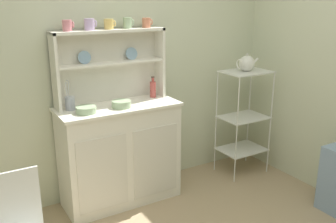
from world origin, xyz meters
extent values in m
cube|color=beige|center=(0.00, 1.62, 1.25)|extent=(3.84, 0.05, 2.50)
cube|color=white|center=(-0.12, 1.37, 0.45)|extent=(1.02, 0.42, 0.90)
cube|color=silver|center=(-0.36, 1.16, 0.41)|extent=(0.43, 0.01, 0.63)
cube|color=silver|center=(0.13, 1.16, 0.41)|extent=(0.43, 0.01, 0.63)
cube|color=white|center=(-0.12, 1.37, 0.89)|extent=(1.05, 0.45, 0.02)
cube|color=silver|center=(-0.12, 1.57, 1.22)|extent=(0.98, 0.02, 0.63)
cube|color=white|center=(-0.60, 1.49, 1.22)|extent=(0.02, 0.18, 0.63)
cube|color=white|center=(0.36, 1.49, 1.22)|extent=(0.02, 0.18, 0.63)
cube|color=white|center=(-0.12, 1.49, 1.25)|extent=(0.94, 0.16, 0.02)
cube|color=white|center=(-0.12, 1.49, 1.52)|extent=(0.98, 0.18, 0.02)
cylinder|color=#8EB2D1|center=(-0.33, 1.53, 1.31)|extent=(0.11, 0.03, 0.11)
cylinder|color=#8EB2D1|center=(0.10, 1.53, 1.31)|extent=(0.11, 0.03, 0.11)
cylinder|color=silver|center=(1.00, 1.10, 0.54)|extent=(0.01, 0.01, 1.09)
cylinder|color=silver|center=(1.45, 1.10, 0.54)|extent=(0.01, 0.01, 1.09)
cylinder|color=silver|center=(1.00, 1.43, 0.54)|extent=(0.01, 0.01, 1.09)
cylinder|color=silver|center=(1.45, 1.43, 0.54)|extent=(0.01, 0.01, 1.09)
cube|color=silver|center=(1.22, 1.26, 1.08)|extent=(0.47, 0.35, 0.01)
cube|color=silver|center=(1.22, 1.26, 0.61)|extent=(0.47, 0.35, 0.01)
cube|color=silver|center=(1.22, 1.26, 0.25)|extent=(0.47, 0.35, 0.01)
cube|color=white|center=(-1.12, 0.61, 0.65)|extent=(0.31, 0.02, 0.40)
cylinder|color=#D17A84|center=(-0.47, 1.49, 1.58)|extent=(0.07, 0.07, 0.09)
torus|color=#D17A84|center=(-0.42, 1.49, 1.58)|extent=(0.01, 0.05, 0.05)
cylinder|color=#B79ECC|center=(-0.29, 1.49, 1.58)|extent=(0.08, 0.08, 0.09)
torus|color=#B79ECC|center=(-0.23, 1.49, 1.58)|extent=(0.01, 0.05, 0.05)
cylinder|color=#DBB760|center=(-0.12, 1.49, 1.58)|extent=(0.08, 0.08, 0.09)
torus|color=#DBB760|center=(-0.07, 1.49, 1.58)|extent=(0.01, 0.05, 0.05)
cylinder|color=#9EB78E|center=(0.05, 1.49, 1.58)|extent=(0.07, 0.07, 0.09)
torus|color=#9EB78E|center=(0.10, 1.49, 1.58)|extent=(0.01, 0.05, 0.05)
cylinder|color=#C67556|center=(0.23, 1.49, 1.58)|extent=(0.07, 0.07, 0.08)
torus|color=#C67556|center=(0.28, 1.49, 1.58)|extent=(0.01, 0.05, 0.05)
cylinder|color=#9EB78E|center=(-0.42, 1.29, 0.93)|extent=(0.16, 0.16, 0.05)
cylinder|color=#9EB78E|center=(-0.12, 1.29, 0.93)|extent=(0.16, 0.16, 0.06)
cylinder|color=#B74C47|center=(0.27, 1.45, 0.98)|extent=(0.06, 0.06, 0.14)
cylinder|color=#B74C47|center=(0.27, 1.45, 1.07)|extent=(0.02, 0.02, 0.04)
cylinder|color=#4C382D|center=(0.27, 1.45, 1.09)|extent=(0.03, 0.03, 0.01)
cylinder|color=#B2B7C6|center=(-0.51, 1.45, 0.96)|extent=(0.08, 0.08, 0.11)
cylinder|color=silver|center=(-0.51, 1.47, 1.04)|extent=(0.03, 0.01, 0.19)
ellipsoid|color=silver|center=(-0.51, 1.47, 1.15)|extent=(0.02, 0.01, 0.01)
cylinder|color=silver|center=(-0.53, 1.44, 1.04)|extent=(0.01, 0.02, 0.18)
ellipsoid|color=silver|center=(-0.53, 1.44, 1.13)|extent=(0.02, 0.01, 0.01)
sphere|color=white|center=(1.22, 1.26, 1.16)|extent=(0.16, 0.16, 0.16)
sphere|color=silver|center=(1.22, 1.26, 1.25)|extent=(0.02, 0.02, 0.02)
cylinder|color=white|center=(1.33, 1.26, 1.18)|extent=(0.09, 0.02, 0.07)
torus|color=white|center=(1.13, 1.26, 1.16)|extent=(0.01, 0.10, 0.10)
camera|label=1|loc=(-1.34, -1.51, 1.80)|focal=40.36mm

